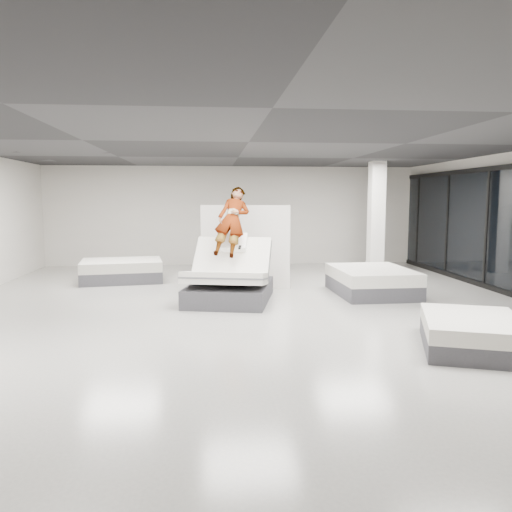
% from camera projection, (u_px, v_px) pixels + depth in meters
% --- Properties ---
extents(room, '(14.00, 14.04, 3.20)m').
position_uv_depth(room, '(249.00, 228.00, 9.41)').
color(room, '#B2B0A9').
rests_on(room, ground).
extents(hero_bed, '(2.07, 2.47, 1.42)m').
position_uv_depth(hero_bed, '(230.00, 282.00, 10.50)').
color(hero_bed, '#3E3E43').
rests_on(hero_bed, floor).
extents(person, '(0.99, 1.77, 1.35)m').
position_uv_depth(person, '(232.00, 235.00, 10.72)').
color(person, slate).
rests_on(person, hero_bed).
extents(remote, '(0.08, 0.15, 0.08)m').
position_uv_depth(remote, '(240.00, 247.00, 10.37)').
color(remote, black).
rests_on(remote, person).
extents(divider_panel, '(2.14, 0.72, 2.00)m').
position_uv_depth(divider_panel, '(245.00, 246.00, 12.11)').
color(divider_panel, white).
rests_on(divider_panel, floor).
extents(flat_bed_right_far, '(1.65, 2.18, 0.59)m').
position_uv_depth(flat_bed_right_far, '(372.00, 281.00, 11.30)').
color(flat_bed_right_far, '#3E3E43').
rests_on(flat_bed_right_far, floor).
extents(flat_bed_right_near, '(1.81, 2.07, 0.48)m').
position_uv_depth(flat_bed_right_near, '(472.00, 333.00, 7.13)').
color(flat_bed_right_near, '#3E3E43').
rests_on(flat_bed_right_near, floor).
extents(flat_bed_left_far, '(2.23, 1.81, 0.56)m').
position_uv_depth(flat_bed_left_far, '(122.00, 271.00, 13.08)').
color(flat_bed_left_far, '#3E3E43').
rests_on(flat_bed_left_far, floor).
extents(column, '(0.40, 0.40, 3.20)m').
position_uv_depth(column, '(376.00, 218.00, 14.23)').
color(column, white).
rests_on(column, floor).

